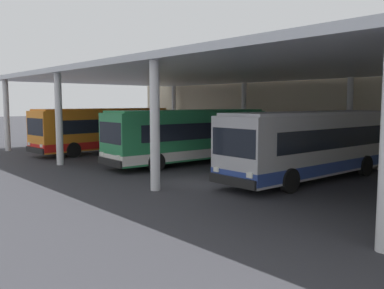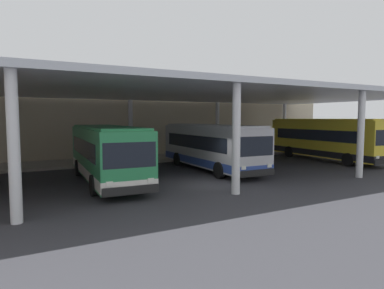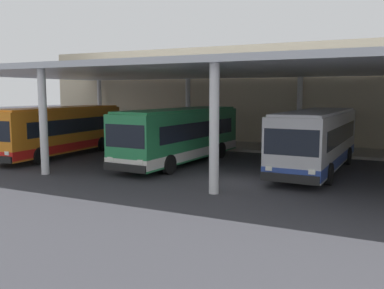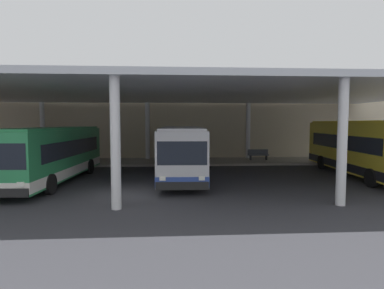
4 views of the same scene
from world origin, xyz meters
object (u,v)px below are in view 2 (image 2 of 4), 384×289
object	(u,v)px
bus_middle_bay	(210,146)
bus_far_bay	(325,139)
bench_waiting	(231,148)
bus_second_bay	(106,153)

from	to	relation	value
bus_middle_bay	bus_far_bay	distance (m)	11.51
bus_far_bay	bench_waiting	world-z (taller)	bus_far_bay
bus_far_bay	bus_middle_bay	bearing A→B (deg)	179.23
bus_second_bay	bus_middle_bay	world-z (taller)	same
bus_second_bay	bus_far_bay	bearing A→B (deg)	2.40
bus_middle_bay	bus_far_bay	xyz separation A→B (m)	(11.51, -0.15, 0.19)
bus_second_bay	bench_waiting	distance (m)	16.70
bus_second_bay	bench_waiting	world-z (taller)	bus_second_bay
bus_middle_bay	bus_far_bay	size ratio (longest dim) A/B	0.92
bus_second_bay	bus_middle_bay	size ratio (longest dim) A/B	1.00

